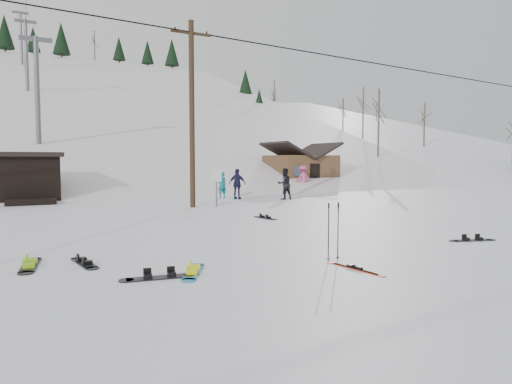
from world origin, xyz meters
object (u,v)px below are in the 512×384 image
utility_pole (192,111)px  hero_snowboard (193,271)px  cabin (301,170)px  hero_skis (355,268)px

utility_pole → hero_snowboard: utility_pole is taller
utility_pole → hero_snowboard: bearing=-110.2°
cabin → hero_snowboard: size_ratio=3.87×
hero_snowboard → cabin: bearing=-9.3°
hero_snowboard → hero_skis: size_ratio=0.88×
utility_pole → cabin: bearing=37.6°
cabin → hero_snowboard: 28.51m
hero_skis → hero_snowboard: bearing=149.8°
cabin → hero_skis: cabin is taller
cabin → hero_snowboard: (-17.56, -22.41, -1.45)m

